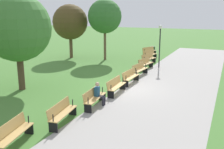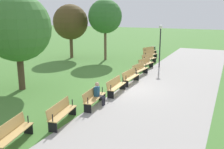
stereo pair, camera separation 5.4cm
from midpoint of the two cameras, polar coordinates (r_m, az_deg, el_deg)
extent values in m
plane|color=#477A33|center=(16.38, 2.89, -3.02)|extent=(120.00, 120.00, 0.00)
cube|color=#A39E99|center=(15.66, 11.57, -4.07)|extent=(40.64, 5.64, 0.01)
cube|color=tan|center=(28.91, 8.37, 5.07)|extent=(2.02, 1.08, 0.04)
cube|color=tan|center=(28.99, 8.07, 5.58)|extent=(1.91, 0.77, 0.40)
cube|color=black|center=(29.70, 9.42, 4.80)|extent=(0.18, 0.37, 0.43)
cylinder|color=black|center=(29.63, 9.48, 5.55)|extent=(0.06, 0.06, 0.30)
cube|color=black|center=(28.20, 7.23, 4.41)|extent=(0.18, 0.37, 0.43)
cylinder|color=black|center=(28.13, 7.29, 5.20)|extent=(0.06, 0.06, 0.30)
cube|color=tan|center=(26.55, 8.48, 4.31)|extent=(2.03, 0.97, 0.04)
cube|color=tan|center=(26.62, 8.13, 4.87)|extent=(1.94, 0.65, 0.40)
cube|color=black|center=(27.38, 9.52, 4.05)|extent=(0.16, 0.38, 0.43)
cylinder|color=black|center=(27.30, 9.59, 4.86)|extent=(0.05, 0.05, 0.30)
cube|color=black|center=(25.82, 7.35, 3.55)|extent=(0.16, 0.38, 0.43)
cylinder|color=black|center=(25.74, 7.41, 4.41)|extent=(0.05, 0.05, 0.30)
cube|color=tan|center=(24.20, 8.26, 3.41)|extent=(2.04, 0.86, 0.04)
cube|color=tan|center=(24.26, 7.87, 4.03)|extent=(1.96, 0.53, 0.40)
cube|color=black|center=(25.05, 9.28, 3.18)|extent=(0.14, 0.38, 0.43)
cylinder|color=black|center=(24.98, 9.36, 4.06)|extent=(0.05, 0.05, 0.30)
cube|color=black|center=(23.45, 7.13, 2.53)|extent=(0.14, 0.38, 0.43)
cylinder|color=black|center=(23.36, 7.20, 3.48)|extent=(0.05, 0.05, 0.30)
cube|color=tan|center=(21.87, 7.60, 2.34)|extent=(2.03, 0.74, 0.04)
cube|color=tan|center=(21.91, 7.15, 3.02)|extent=(1.98, 0.41, 0.40)
cube|color=black|center=(22.74, 8.63, 2.14)|extent=(0.12, 0.38, 0.43)
cylinder|color=black|center=(22.66, 8.71, 3.11)|extent=(0.05, 0.05, 0.30)
cube|color=black|center=(21.10, 6.46, 1.31)|extent=(0.12, 0.38, 0.43)
cylinder|color=black|center=(21.01, 6.54, 2.35)|extent=(0.05, 0.05, 0.30)
cube|color=tan|center=(19.57, 6.36, 1.04)|extent=(2.02, 0.62, 0.04)
cube|color=tan|center=(19.60, 5.85, 1.79)|extent=(1.99, 0.29, 0.40)
cube|color=black|center=(20.46, 7.41, 0.89)|extent=(0.09, 0.38, 0.43)
cylinder|color=black|center=(20.37, 7.49, 1.97)|extent=(0.05, 0.05, 0.30)
cube|color=black|center=(18.80, 5.19, -0.19)|extent=(0.09, 0.38, 0.43)
cylinder|color=black|center=(18.70, 5.27, 0.98)|extent=(0.05, 0.05, 0.30)
cube|color=tan|center=(17.34, 4.33, -0.57)|extent=(2.00, 0.50, 0.04)
cube|color=tan|center=(17.35, 3.73, 0.28)|extent=(1.99, 0.17, 0.40)
cube|color=black|center=(18.24, 5.43, -0.63)|extent=(0.07, 0.38, 0.43)
cylinder|color=black|center=(18.14, 5.51, 0.57)|extent=(0.05, 0.05, 0.30)
cube|color=black|center=(16.56, 3.08, -2.06)|extent=(0.07, 0.38, 0.43)
cylinder|color=black|center=(16.45, 3.16, -0.74)|extent=(0.05, 0.05, 0.30)
cube|color=tan|center=(15.20, 1.17, -2.58)|extent=(2.00, 0.50, 0.04)
cube|color=tan|center=(15.21, 0.47, -1.62)|extent=(1.99, 0.17, 0.40)
cube|color=black|center=(16.10, 2.40, -2.51)|extent=(0.07, 0.38, 0.43)
cylinder|color=black|center=(15.99, 2.48, -1.16)|extent=(0.05, 0.05, 0.30)
cube|color=black|center=(14.44, -0.22, -4.42)|extent=(0.07, 0.38, 0.43)
cylinder|color=black|center=(14.32, -0.15, -2.93)|extent=(0.05, 0.05, 0.30)
cube|color=tan|center=(13.22, -3.58, -5.12)|extent=(2.02, 0.62, 0.04)
cube|color=tan|center=(13.22, -4.40, -4.03)|extent=(1.99, 0.29, 0.40)
cube|color=black|center=(14.11, -2.09, -4.87)|extent=(0.09, 0.38, 0.43)
cylinder|color=black|center=(13.98, -2.03, -3.34)|extent=(0.05, 0.05, 0.30)
cube|color=black|center=(12.50, -5.25, -7.42)|extent=(0.09, 0.38, 0.43)
cylinder|color=black|center=(12.35, -5.20, -5.72)|extent=(0.05, 0.05, 0.30)
cube|color=tan|center=(11.48, -10.56, -8.30)|extent=(2.03, 0.74, 0.04)
cube|color=tan|center=(11.48, -11.51, -7.05)|extent=(1.98, 0.41, 0.40)
cube|color=black|center=(12.35, -8.59, -7.78)|extent=(0.12, 0.38, 0.43)
cylinder|color=black|center=(12.20, -8.57, -6.07)|extent=(0.05, 0.05, 0.30)
cube|color=black|center=(10.82, -12.72, -11.18)|extent=(0.12, 0.38, 0.43)
cylinder|color=black|center=(10.65, -12.74, -9.26)|extent=(0.05, 0.05, 0.30)
cube|color=tan|center=(10.13, -20.48, -12.07)|extent=(2.04, 0.86, 0.04)
cube|color=tan|center=(10.14, -21.56, -10.64)|extent=(1.96, 0.53, 0.40)
cube|color=black|center=(10.94, -17.72, -11.22)|extent=(0.14, 0.38, 0.43)
cylinder|color=black|center=(10.78, -17.78, -9.32)|extent=(0.05, 0.05, 0.30)
cube|color=navy|center=(13.39, -3.22, -3.74)|extent=(0.34, 0.23, 0.50)
sphere|color=tan|center=(13.27, -3.16, -2.14)|extent=(0.22, 0.22, 0.22)
cylinder|color=#23232D|center=(13.48, -2.35, -4.80)|extent=(0.16, 0.37, 0.13)
cylinder|color=#23232D|center=(13.49, -1.63, -5.75)|extent=(0.12, 0.12, 0.43)
cylinder|color=#23232D|center=(13.33, -2.64, -5.03)|extent=(0.16, 0.37, 0.13)
cylinder|color=#23232D|center=(13.33, -1.91, -5.99)|extent=(0.12, 0.12, 0.43)
cylinder|color=brown|center=(25.84, -1.42, 6.74)|extent=(0.25, 0.25, 3.17)
sphere|color=#336B2D|center=(25.65, -1.45, 12.62)|extent=(3.26, 3.26, 3.26)
cylinder|color=#4C3828|center=(16.80, -19.25, 1.00)|extent=(0.39, 0.39, 2.47)
sphere|color=#3D7533|center=(16.47, -19.95, 9.66)|extent=(4.01, 4.01, 4.01)
cylinder|color=brown|center=(27.32, -8.83, 6.26)|extent=(0.33, 0.33, 2.50)
sphere|color=#4C3D1E|center=(27.12, -9.02, 11.29)|extent=(3.53, 3.53, 3.53)
cylinder|color=black|center=(22.58, 10.50, 5.68)|extent=(0.10, 0.10, 3.30)
sphere|color=white|center=(22.41, 10.70, 10.22)|extent=(0.32, 0.32, 0.32)
cylinder|color=#2D512D|center=(30.46, 9.08, 5.38)|extent=(0.48, 0.48, 0.80)
camera|label=1|loc=(0.03, -89.91, 0.02)|focal=41.76mm
camera|label=2|loc=(0.03, 90.09, -0.02)|focal=41.76mm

